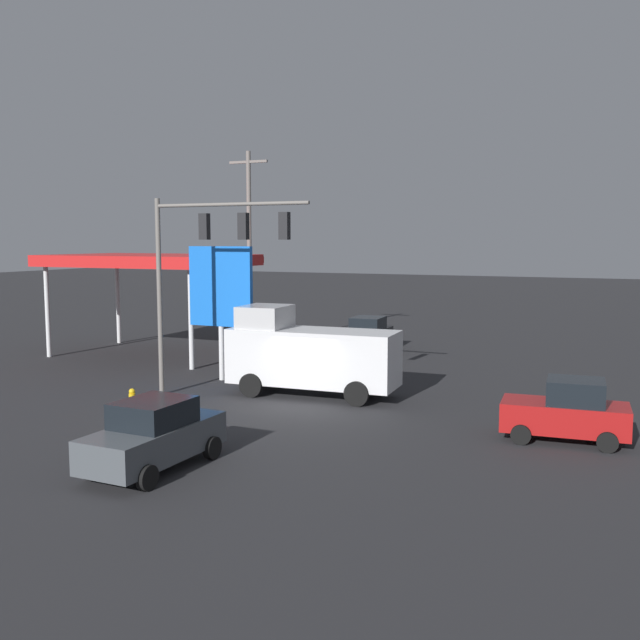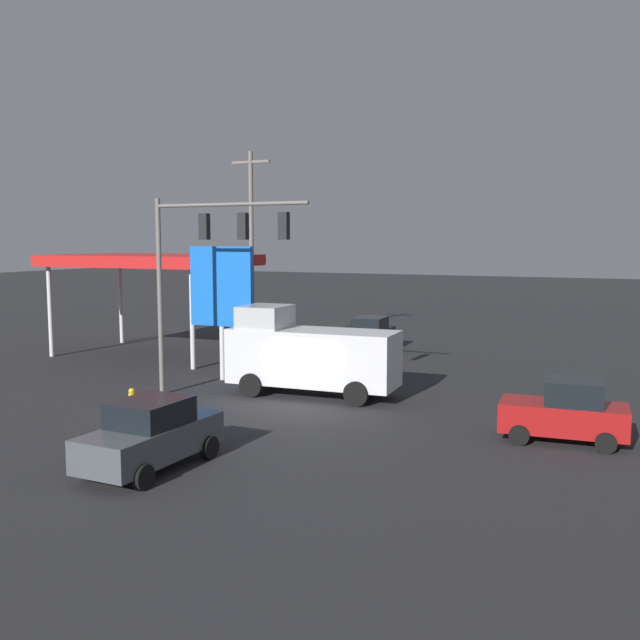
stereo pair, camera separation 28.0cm
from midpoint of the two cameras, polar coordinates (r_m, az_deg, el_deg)
name	(u,v)px [view 1 (the left image)]	position (r m, az deg, el deg)	size (l,w,h in m)	color
ground_plane	(299,404)	(27.45, -1.99, -6.74)	(200.00, 200.00, 0.00)	#262628
traffic_signal_assembly	(209,251)	(27.83, -9.16, 5.48)	(6.70, 0.43, 7.88)	slate
utility_pole	(249,246)	(41.08, -5.88, 5.92)	(2.40, 0.26, 11.22)	slate
gas_station_canopy	(149,262)	(39.70, -13.70, 4.57)	(10.30, 6.94, 5.45)	red
price_sign	(221,289)	(31.87, -8.20, 2.43)	(3.11, 0.27, 5.97)	silver
delivery_truck	(309,354)	(28.66, -1.18, -2.72)	(6.91, 2.84, 3.58)	silver
hatchback_crossing	(567,411)	(23.57, 18.84, -6.93)	(3.91, 2.18, 1.97)	maroon
sedan_waiting	(368,334)	(40.23, 3.65, -1.15)	(2.25, 4.49, 1.93)	black
sedan_far	(154,435)	(20.23, -13.53, -8.95)	(2.17, 4.46, 1.93)	#474C51
fire_hydrant	(132,400)	(26.99, -15.08, -6.23)	(0.24, 0.24, 0.88)	gold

